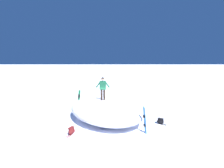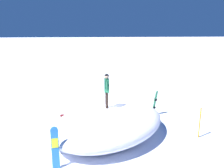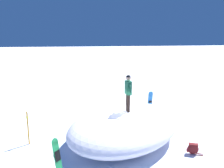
{
  "view_description": "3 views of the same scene",
  "coord_description": "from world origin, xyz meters",
  "px_view_note": "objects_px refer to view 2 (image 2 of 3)",
  "views": [
    {
      "loc": [
        -0.63,
        11.15,
        4.53
      ],
      "look_at": [
        -0.61,
        -0.46,
        2.61
      ],
      "focal_mm": 24.19,
      "sensor_mm": 36.0,
      "label": 1
    },
    {
      "loc": [
        -10.88,
        0.95,
        5.41
      ],
      "look_at": [
        0.34,
        -0.06,
        2.64
      ],
      "focal_mm": 37.14,
      "sensor_mm": 36.0,
      "label": 2
    },
    {
      "loc": [
        9.62,
        -2.65,
        4.87
      ],
      "look_at": [
        -0.48,
        -0.42,
        2.72
      ],
      "focal_mm": 35.7,
      "sensor_mm": 36.0,
      "label": 3
    }
  ],
  "objects_px": {
    "snowboard_primary_upright": "(155,102)",
    "backpack_far": "(64,119)",
    "snowboard_secondary_upright": "(55,147)",
    "snowboarder_standing": "(107,88)",
    "trail_marker_pole": "(200,122)"
  },
  "relations": [
    {
      "from": "snowboard_secondary_upright",
      "to": "backpack_far",
      "type": "bearing_deg",
      "value": 2.34
    },
    {
      "from": "snowboard_secondary_upright",
      "to": "trail_marker_pole",
      "type": "bearing_deg",
      "value": -73.61
    },
    {
      "from": "snowboarder_standing",
      "to": "backpack_far",
      "type": "bearing_deg",
      "value": 53.16
    },
    {
      "from": "snowboarder_standing",
      "to": "snowboard_secondary_upright",
      "type": "height_order",
      "value": "snowboarder_standing"
    },
    {
      "from": "snowboard_secondary_upright",
      "to": "trail_marker_pole",
      "type": "xyz_separation_m",
      "value": [
        1.99,
        -6.77,
        -0.05
      ]
    },
    {
      "from": "snowboard_secondary_upright",
      "to": "backpack_far",
      "type": "xyz_separation_m",
      "value": [
        4.45,
        0.18,
        -0.65
      ]
    },
    {
      "from": "snowboard_primary_upright",
      "to": "backpack_far",
      "type": "height_order",
      "value": "snowboard_primary_upright"
    },
    {
      "from": "snowboarder_standing",
      "to": "backpack_far",
      "type": "height_order",
      "value": "snowboarder_standing"
    },
    {
      "from": "snowboard_primary_upright",
      "to": "backpack_far",
      "type": "bearing_deg",
      "value": 97.53
    },
    {
      "from": "snowboarder_standing",
      "to": "trail_marker_pole",
      "type": "bearing_deg",
      "value": -98.52
    },
    {
      "from": "snowboarder_standing",
      "to": "trail_marker_pole",
      "type": "xyz_separation_m",
      "value": [
        -0.69,
        -4.58,
        -1.69
      ]
    },
    {
      "from": "snowboard_secondary_upright",
      "to": "backpack_far",
      "type": "distance_m",
      "value": 4.51
    },
    {
      "from": "snowboard_primary_upright",
      "to": "backpack_far",
      "type": "distance_m",
      "value": 5.64
    },
    {
      "from": "snowboard_primary_upright",
      "to": "snowboard_secondary_upright",
      "type": "relative_size",
      "value": 0.93
    },
    {
      "from": "snowboard_secondary_upright",
      "to": "backpack_far",
      "type": "height_order",
      "value": "snowboard_secondary_upright"
    }
  ]
}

